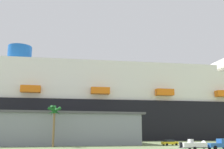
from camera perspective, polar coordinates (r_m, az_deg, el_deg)
The scene contains 8 objects.
ground_plane at distance 98.83m, azimuth 6.25°, elevation -14.08°, with size 600.00×600.00×0.00m, color #66754C.
cruise_ship at distance 132.61m, azimuth -2.31°, elevation -7.04°, with size 292.00×34.92×52.05m.
terminal_building at distance 86.90m, azimuth -15.79°, elevation -10.94°, with size 62.53×30.23×9.17m.
pickup_truck at distance 64.48m, azimuth 21.78°, elevation -13.45°, with size 5.80×2.81×2.20m.
small_boat_on_trailer at distance 61.02m, azimuth 17.25°, elevation -13.96°, with size 7.59×2.61×2.15m.
palm_tree at distance 69.86m, azimuth -12.02°, elevation -8.09°, with size 3.57×3.56×10.15m.
parked_car_yellow_taxi at distance 79.18m, azimuth 12.02°, elevation -13.79°, with size 4.71×2.66×1.58m.
parked_car_white_van at distance 79.16m, azimuth -8.34°, elevation -13.92°, with size 4.50×2.43×1.58m.
Camera 1 is at (-26.81, -65.06, 3.46)m, focal length 43.49 mm.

